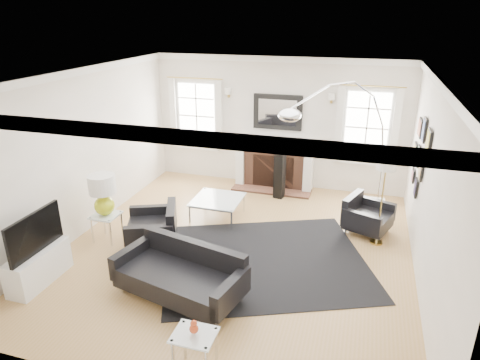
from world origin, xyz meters
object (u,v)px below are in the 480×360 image
(armchair_right, at_px, (365,216))
(coffee_table, at_px, (217,200))
(arc_floor_lamp, at_px, (339,148))
(gourd_lamp, at_px, (103,192))
(armchair_left, at_px, (155,228))
(sofa, at_px, (182,275))
(fireplace, at_px, (274,164))

(armchair_right, bearing_deg, coffee_table, -175.30)
(arc_floor_lamp, bearing_deg, gourd_lamp, -153.89)
(armchair_left, distance_m, coffee_table, 1.43)
(sofa, distance_m, armchair_left, 1.46)
(arc_floor_lamp, bearing_deg, armchair_left, -147.87)
(fireplace, height_order, armchair_left, fireplace)
(fireplace, relative_size, gourd_lamp, 2.41)
(fireplace, relative_size, armchair_left, 1.55)
(coffee_table, relative_size, gourd_lamp, 1.25)
(fireplace, xyz_separation_m, armchair_right, (1.99, -1.59, -0.24))
(sofa, distance_m, gourd_lamp, 2.19)
(sofa, height_order, gourd_lamp, gourd_lamp)
(coffee_table, xyz_separation_m, gourd_lamp, (-1.52, -1.33, 0.52))
(fireplace, distance_m, arc_floor_lamp, 2.17)
(armchair_left, bearing_deg, armchair_right, 24.35)
(sofa, xyz_separation_m, armchair_left, (-0.97, 1.10, 0.01))
(gourd_lamp, bearing_deg, armchair_right, 20.30)
(gourd_lamp, bearing_deg, coffee_table, 41.25)
(armchair_left, distance_m, arc_floor_lamp, 3.43)
(fireplace, xyz_separation_m, gourd_lamp, (-2.20, -3.14, 0.34))
(gourd_lamp, xyz_separation_m, arc_floor_lamp, (3.62, 1.78, 0.56))
(sofa, bearing_deg, coffee_table, 97.80)
(fireplace, distance_m, gourd_lamp, 3.85)
(armchair_left, bearing_deg, coffee_table, 63.43)
(armchair_left, distance_m, gourd_lamp, 1.04)
(armchair_left, xyz_separation_m, coffee_table, (0.64, 1.28, 0.03))
(fireplace, distance_m, armchair_right, 2.56)
(fireplace, xyz_separation_m, sofa, (-0.36, -4.19, -0.23))
(sofa, height_order, armchair_right, sofa)
(armchair_right, bearing_deg, fireplace, 141.27)
(arc_floor_lamp, bearing_deg, sofa, -122.25)
(sofa, bearing_deg, fireplace, 85.10)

